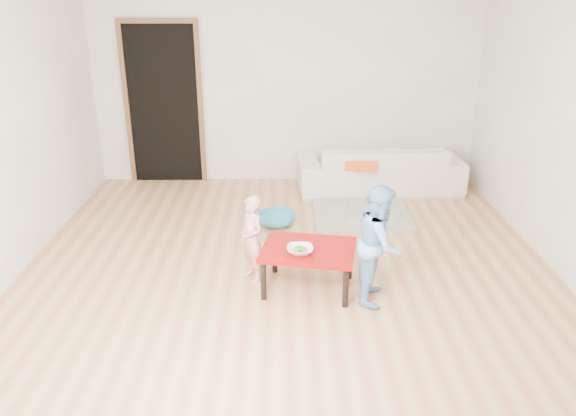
{
  "coord_description": "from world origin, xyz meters",
  "views": [
    {
      "loc": [
        -0.04,
        -4.84,
        2.52
      ],
      "look_at": [
        0.0,
        -0.2,
        0.65
      ],
      "focal_mm": 35.0,
      "sensor_mm": 36.0,
      "label": 1
    }
  ],
  "objects_px": {
    "sofa": "(379,168)",
    "child_pink": "(252,239)",
    "red_table": "(308,268)",
    "bowl": "(300,250)",
    "basin": "(276,219)",
    "child_blue": "(380,244)"
  },
  "relations": [
    {
      "from": "bowl",
      "to": "sofa",
      "type": "bearing_deg",
      "value": 67.36
    },
    {
      "from": "bowl",
      "to": "basin",
      "type": "bearing_deg",
      "value": 98.24
    },
    {
      "from": "bowl",
      "to": "red_table",
      "type": "bearing_deg",
      "value": 52.24
    },
    {
      "from": "red_table",
      "to": "child_blue",
      "type": "xyz_separation_m",
      "value": [
        0.58,
        -0.15,
        0.31
      ]
    },
    {
      "from": "red_table",
      "to": "bowl",
      "type": "height_order",
      "value": "bowl"
    },
    {
      "from": "red_table",
      "to": "basin",
      "type": "relative_size",
      "value": 1.85
    },
    {
      "from": "sofa",
      "to": "red_table",
      "type": "relative_size",
      "value": 2.61
    },
    {
      "from": "basin",
      "to": "child_pink",
      "type": "bearing_deg",
      "value": -99.34
    },
    {
      "from": "sofa",
      "to": "child_pink",
      "type": "height_order",
      "value": "child_pink"
    },
    {
      "from": "child_blue",
      "to": "child_pink",
      "type": "bearing_deg",
      "value": 87.82
    },
    {
      "from": "child_blue",
      "to": "red_table",
      "type": "bearing_deg",
      "value": 89.84
    },
    {
      "from": "child_pink",
      "to": "basin",
      "type": "bearing_deg",
      "value": 137.82
    },
    {
      "from": "sofa",
      "to": "red_table",
      "type": "xyz_separation_m",
      "value": [
        -1.02,
        -2.54,
        -0.1
      ]
    },
    {
      "from": "red_table",
      "to": "child_blue",
      "type": "bearing_deg",
      "value": -14.8
    },
    {
      "from": "bowl",
      "to": "child_pink",
      "type": "xyz_separation_m",
      "value": [
        -0.42,
        0.27,
        -0.02
      ]
    },
    {
      "from": "bowl",
      "to": "child_pink",
      "type": "bearing_deg",
      "value": 147.22
    },
    {
      "from": "red_table",
      "to": "child_blue",
      "type": "distance_m",
      "value": 0.68
    },
    {
      "from": "child_pink",
      "to": "child_blue",
      "type": "distance_m",
      "value": 1.13
    },
    {
      "from": "sofa",
      "to": "child_blue",
      "type": "relative_size",
      "value": 2.04
    },
    {
      "from": "sofa",
      "to": "red_table",
      "type": "distance_m",
      "value": 2.74
    },
    {
      "from": "sofa",
      "to": "child_pink",
      "type": "xyz_separation_m",
      "value": [
        -1.52,
        -2.37,
        0.1
      ]
    },
    {
      "from": "red_table",
      "to": "child_blue",
      "type": "relative_size",
      "value": 0.78
    }
  ]
}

